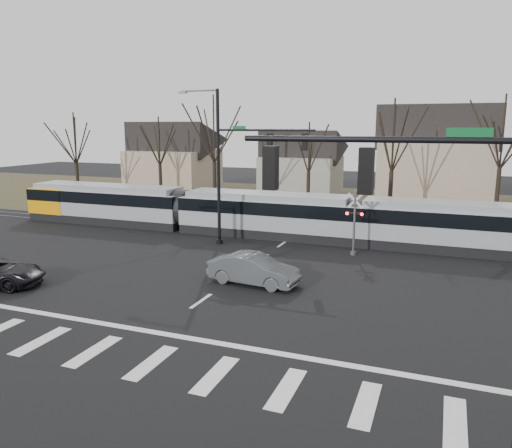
% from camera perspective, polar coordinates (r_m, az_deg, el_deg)
% --- Properties ---
extents(ground, '(140.00, 140.00, 0.00)m').
position_cam_1_polar(ground, '(21.59, -8.75, -10.39)').
color(ground, black).
extents(grass_verge, '(140.00, 28.00, 0.01)m').
position_cam_1_polar(grass_verge, '(50.99, 9.33, 2.18)').
color(grass_verge, '#38331E').
rests_on(grass_verge, ground).
extents(crosswalk, '(27.00, 2.60, 0.01)m').
position_cam_1_polar(crosswalk, '(18.53, -15.08, -14.43)').
color(crosswalk, silver).
rests_on(crosswalk, ground).
extents(stop_line, '(28.00, 0.35, 0.01)m').
position_cam_1_polar(stop_line, '(20.17, -11.34, -12.06)').
color(stop_line, silver).
rests_on(stop_line, ground).
extents(lane_dashes, '(0.18, 30.00, 0.01)m').
position_cam_1_polar(lane_dashes, '(35.74, 4.04, -1.56)').
color(lane_dashes, silver).
rests_on(lane_dashes, ground).
extents(rail_pair, '(90.00, 1.52, 0.06)m').
position_cam_1_polar(rail_pair, '(35.55, 3.94, -1.59)').
color(rail_pair, '#59595E').
rests_on(rail_pair, ground).
extents(tram, '(41.24, 3.06, 3.13)m').
position_cam_1_polar(tram, '(36.03, 0.98, 1.32)').
color(tram, gray).
rests_on(tram, ground).
extents(sedan, '(2.56, 4.98, 1.53)m').
position_cam_1_polar(sedan, '(25.23, -0.26, -5.21)').
color(sedan, '#4E5255').
rests_on(sedan, ground).
extents(signal_pole_near_right, '(6.72, 0.44, 8.00)m').
position_cam_1_polar(signal_pole_near_right, '(11.67, 20.35, -3.09)').
color(signal_pole_near_right, black).
rests_on(signal_pole_near_right, ground).
extents(signal_pole_far, '(9.28, 0.44, 10.20)m').
position_cam_1_polar(signal_pole_far, '(32.45, -1.76, 7.33)').
color(signal_pole_far, black).
rests_on(signal_pole_far, ground).
extents(rail_crossing_signal, '(1.08, 0.36, 4.00)m').
position_cam_1_polar(rail_crossing_signal, '(31.16, 11.16, -0.12)').
color(rail_crossing_signal, '#59595B').
rests_on(rail_crossing_signal, ground).
extents(tree_row, '(59.20, 7.20, 10.00)m').
position_cam_1_polar(tree_row, '(44.20, 10.48, 7.28)').
color(tree_row, black).
rests_on(tree_row, ground).
extents(house_a, '(9.72, 8.64, 8.60)m').
position_cam_1_polar(house_a, '(59.64, -9.44, 7.78)').
color(house_a, tan).
rests_on(house_a, ground).
extents(house_b, '(8.64, 7.56, 7.65)m').
position_cam_1_polar(house_b, '(55.59, 5.23, 7.13)').
color(house_b, gray).
rests_on(house_b, ground).
extents(house_c, '(10.80, 8.64, 10.10)m').
position_cam_1_polar(house_c, '(50.43, 19.90, 7.54)').
color(house_c, tan).
rests_on(house_c, ground).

